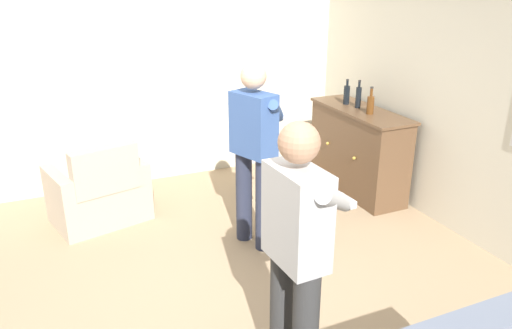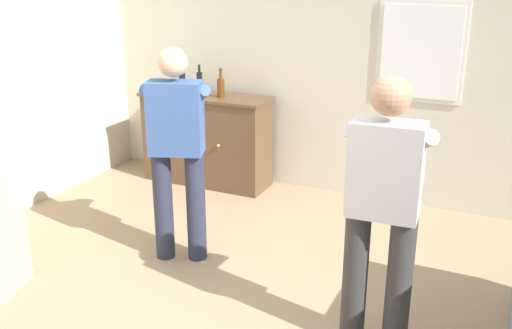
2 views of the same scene
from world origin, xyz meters
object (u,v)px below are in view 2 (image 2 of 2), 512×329
(sideboard_cabinet, at_px, (207,139))
(bottle_liquor_amber, at_px, (200,82))
(person_standing_left, at_px, (177,146))
(person_standing_right, at_px, (383,205))
(bottle_wine_green, at_px, (221,87))
(bottle_spirits_clear, at_px, (182,82))

(sideboard_cabinet, xyz_separation_m, bottle_liquor_amber, (-0.06, 0.00, 0.61))
(person_standing_left, xyz_separation_m, person_standing_right, (1.68, -0.48, 0.00))
(bottle_liquor_amber, relative_size, person_standing_left, 0.19)
(bottle_wine_green, xyz_separation_m, person_standing_right, (2.13, -2.02, -0.13))
(sideboard_cabinet, relative_size, bottle_spirits_clear, 4.84)
(bottle_wine_green, height_order, bottle_liquor_amber, bottle_liquor_amber)
(person_standing_right, bearing_deg, bottle_wine_green, 136.58)
(sideboard_cabinet, distance_m, person_standing_right, 3.14)
(person_standing_left, bearing_deg, bottle_spirits_clear, 120.61)
(sideboard_cabinet, bearing_deg, person_standing_left, -67.37)
(sideboard_cabinet, height_order, bottle_spirits_clear, bottle_spirits_clear)
(bottle_wine_green, relative_size, person_standing_right, 0.17)
(bottle_wine_green, distance_m, bottle_spirits_clear, 0.46)
(person_standing_right, bearing_deg, sideboard_cabinet, 138.76)
(person_standing_left, height_order, person_standing_right, same)
(sideboard_cabinet, relative_size, bottle_liquor_amber, 4.46)
(bottle_wine_green, bearing_deg, bottle_spirits_clear, 179.36)
(bottle_spirits_clear, bearing_deg, person_standing_right, -37.96)
(sideboard_cabinet, height_order, bottle_liquor_amber, bottle_liquor_amber)
(bottle_spirits_clear, bearing_deg, bottle_wine_green, -0.64)
(sideboard_cabinet, bearing_deg, bottle_liquor_amber, 178.19)
(person_standing_right, bearing_deg, bottle_spirits_clear, 142.04)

